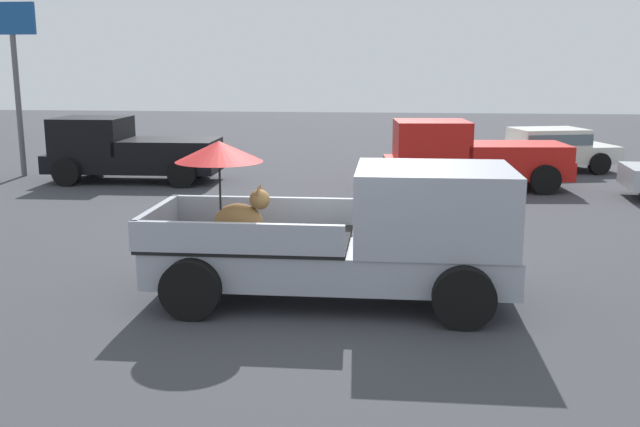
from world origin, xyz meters
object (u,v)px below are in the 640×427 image
at_px(pickup_truck_main, 362,233).
at_px(pickup_truck_far, 468,156).
at_px(motel_sign, 14,55).
at_px(pickup_truck_red, 127,150).
at_px(parked_sedan_far, 546,148).

xyz_separation_m(pickup_truck_main, pickup_truck_far, (2.36, 9.65, -0.09)).
bearing_deg(pickup_truck_far, motel_sign, -8.68).
distance_m(pickup_truck_red, parked_sedan_far, 12.55).
relative_size(pickup_truck_red, pickup_truck_far, 0.98).
distance_m(pickup_truck_red, motel_sign, 4.39).
xyz_separation_m(pickup_truck_red, pickup_truck_far, (9.46, -0.15, 0.00)).
distance_m(pickup_truck_main, parked_sedan_far, 13.93).
bearing_deg(parked_sedan_far, pickup_truck_red, -0.57).
relative_size(pickup_truck_far, parked_sedan_far, 1.07).
distance_m(parked_sedan_far, motel_sign, 16.04).
relative_size(pickup_truck_red, motel_sign, 0.97).
bearing_deg(parked_sedan_far, pickup_truck_main, 53.52).
relative_size(pickup_truck_far, motel_sign, 0.99).
height_order(pickup_truck_main, motel_sign, motel_sign).
bearing_deg(pickup_truck_red, motel_sign, -11.46).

